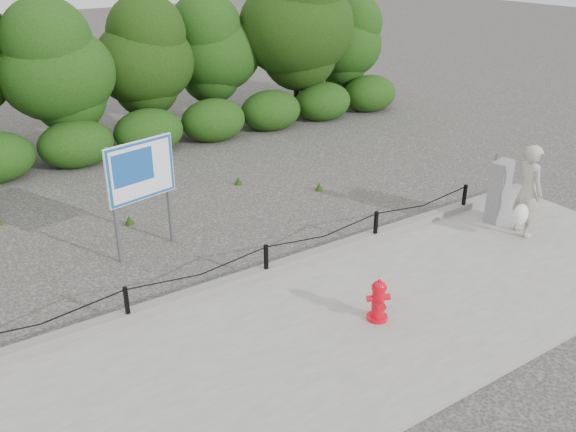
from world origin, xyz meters
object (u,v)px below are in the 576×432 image
at_px(advertising_sign, 141,176).
at_px(pedestrian, 528,192).
at_px(fire_hydrant, 378,301).
at_px(utility_cabinet, 499,191).

bearing_deg(advertising_sign, pedestrian, -41.03).
height_order(fire_hydrant, pedestrian, pedestrian).
xyz_separation_m(fire_hydrant, advertising_sign, (-2.07, 4.19, 1.15)).
height_order(fire_hydrant, utility_cabinet, utility_cabinet).
height_order(fire_hydrant, advertising_sign, advertising_sign).
relative_size(pedestrian, advertising_sign, 0.83).
relative_size(fire_hydrant, advertising_sign, 0.32).
xyz_separation_m(pedestrian, advertising_sign, (-6.45, 3.51, 0.58)).
bearing_deg(fire_hydrant, pedestrian, 32.63).
bearing_deg(fire_hydrant, utility_cabinet, 41.24).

